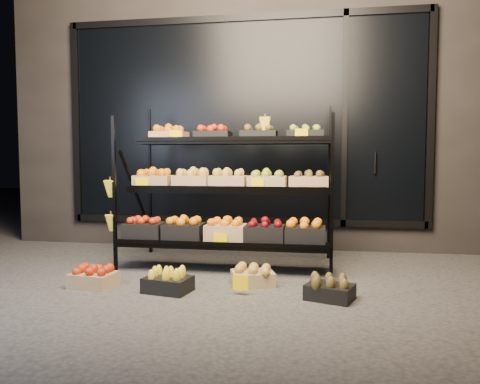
% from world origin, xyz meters
% --- Properties ---
extents(ground, '(24.00, 24.00, 0.00)m').
position_xyz_m(ground, '(0.00, 0.00, 0.00)').
color(ground, '#514F4C').
rests_on(ground, ground).
extents(building, '(6.00, 2.08, 3.50)m').
position_xyz_m(building, '(0.00, 2.59, 1.75)').
color(building, '#2D2826').
rests_on(building, ground).
extents(display_rack, '(2.18, 1.02, 1.66)m').
position_xyz_m(display_rack, '(-0.00, 0.60, 0.79)').
color(display_rack, black).
rests_on(display_rack, ground).
extents(tag_floor_a, '(0.13, 0.01, 0.12)m').
position_xyz_m(tag_floor_a, '(-0.24, -0.40, 0.06)').
color(tag_floor_a, '#FFD000').
rests_on(tag_floor_a, ground).
extents(tag_floor_b, '(0.13, 0.01, 0.12)m').
position_xyz_m(tag_floor_b, '(0.30, -0.40, 0.06)').
color(tag_floor_b, '#FFD000').
rests_on(tag_floor_b, ground).
extents(floor_crate_left, '(0.39, 0.31, 0.19)m').
position_xyz_m(floor_crate_left, '(-0.98, -0.37, 0.09)').
color(floor_crate_left, tan).
rests_on(floor_crate_left, ground).
extents(floor_crate_midleft, '(0.41, 0.34, 0.19)m').
position_xyz_m(floor_crate_midleft, '(-0.31, -0.40, 0.09)').
color(floor_crate_midleft, black).
rests_on(floor_crate_midleft, ground).
extents(floor_crate_midright, '(0.42, 0.36, 0.19)m').
position_xyz_m(floor_crate_midright, '(0.35, -0.09, 0.09)').
color(floor_crate_midright, tan).
rests_on(floor_crate_midright, ground).
extents(floor_crate_right, '(0.41, 0.36, 0.18)m').
position_xyz_m(floor_crate_right, '(1.00, -0.40, 0.09)').
color(floor_crate_right, black).
rests_on(floor_crate_right, ground).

